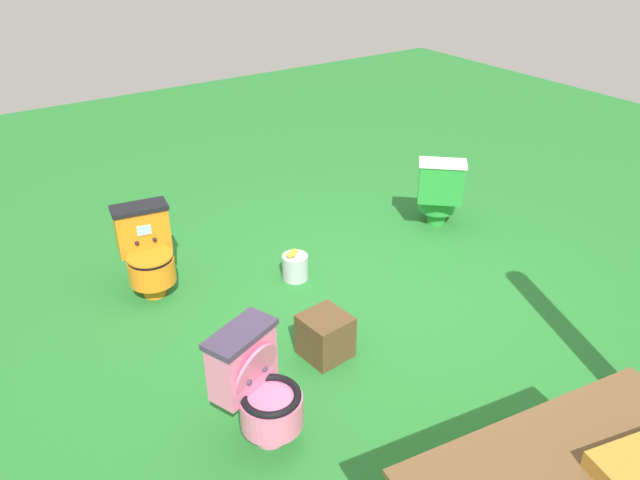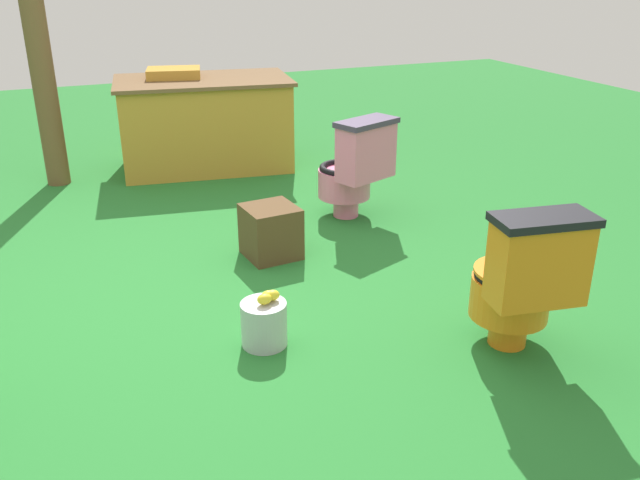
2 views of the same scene
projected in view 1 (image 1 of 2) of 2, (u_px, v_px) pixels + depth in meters
ground at (365, 306)px, 4.92m from camera, size 14.00×14.00×0.00m
toilet_orange at (147, 251)px, 4.94m from camera, size 0.48×0.55×0.73m
toilet_green at (439, 192)px, 5.94m from camera, size 0.63×0.63×0.73m
toilet_pink at (258, 387)px, 3.57m from camera, size 0.55×0.61×0.73m
small_crate at (325, 336)px, 4.32m from camera, size 0.34×0.34×0.32m
lemon_bucket at (295, 266)px, 5.22m from camera, size 0.22×0.22×0.28m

